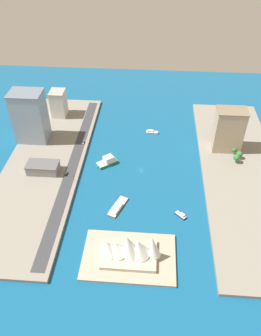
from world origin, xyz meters
The scene contains 18 objects.
ground_plane centered at (0.00, 0.00, 0.00)m, with size 440.00×440.00×0.00m, color #145684.
quay_west centered at (-89.59, 0.00, 1.41)m, with size 70.00×240.00×2.81m, color gray.
quay_east centered at (89.59, 0.00, 1.41)m, with size 70.00×240.00×2.81m, color gray.
peninsula_point centered at (3.70, 95.56, 1.00)m, with size 64.24×41.73×2.00m, color #A89E89.
road_strip centered at (62.78, 0.00, 2.89)m, with size 9.71×228.00×0.15m, color #38383D.
ferry_green_doubledeck centered at (31.84, -5.86, 2.87)m, with size 20.70×18.88×7.74m.
barge_flat_brown centered at (16.78, 49.70, 1.17)m, with size 15.67×24.95×2.94m.
yacht_sleek_gray centered at (-7.91, -59.97, 1.28)m, with size 13.99×5.00×3.49m.
patrol_launch_navy centered at (-33.63, 54.32, 1.16)m, with size 9.53×9.29×3.23m.
warehouse_low_gray centered at (86.79, 12.89, 7.31)m, with size 28.18×15.55×8.93m.
hotel_broad_white centered at (95.34, -84.48, 17.21)m, with size 15.68×18.67×28.73m.
apartment_midrise_tan centered at (-79.23, -35.10, 23.90)m, with size 27.46×18.87×42.11m.
tower_tall_glass centered at (110.19, -37.24, 28.35)m, with size 30.86×23.42×51.02m.
suv_black centered at (65.71, 15.46, 3.68)m, with size 1.80×5.09×1.45m.
van_white centered at (59.66, -32.67, 3.74)m, with size 2.07×4.36×1.60m.
traffic_light_waterfront centered at (56.78, 23.76, 7.15)m, with size 0.36×0.36×6.50m.
opera_landmark centered at (4.25, 95.56, 10.30)m, with size 43.55×25.46×21.56m.
park_tree_cluster centered at (-87.69, -18.99, 7.92)m, with size 9.69×19.18×8.74m.
Camera 1 is at (-7.82, 231.83, 195.85)m, focal length 35.52 mm.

